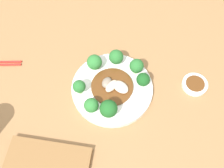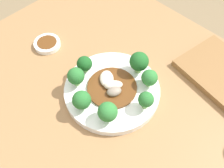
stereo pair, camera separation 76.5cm
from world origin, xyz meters
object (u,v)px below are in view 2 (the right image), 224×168
at_px(broccoli_south, 139,62).
at_px(sauce_dish, 47,44).
at_px(broccoli_northwest, 108,112).
at_px(broccoli_west, 146,100).
at_px(stirfry_center, 111,86).
at_px(plate, 112,90).
at_px(broccoli_north, 82,100).
at_px(cutting_board, 223,74).
at_px(broccoli_southwest, 149,78).
at_px(broccoli_northeast, 76,76).
at_px(broccoli_east, 85,64).

height_order(broccoli_south, sauce_dish, broccoli_south).
distance_m(broccoli_northwest, broccoli_west, 0.10).
height_order(broccoli_south, stirfry_center, broccoli_south).
xyz_separation_m(plate, broccoli_west, (-0.10, -0.02, 0.05)).
xyz_separation_m(broccoli_northwest, broccoli_north, (0.07, 0.02, -0.00)).
xyz_separation_m(broccoli_south, cutting_board, (-0.18, -0.18, -0.05)).
xyz_separation_m(broccoli_south, broccoli_west, (-0.09, 0.08, -0.01)).
distance_m(broccoli_west, stirfry_center, 0.11).
height_order(broccoli_west, broccoli_southwest, broccoli_west).
xyz_separation_m(broccoli_south, broccoli_northwest, (-0.05, 0.17, -0.01)).
bearing_deg(broccoli_north, cutting_board, -118.92).
xyz_separation_m(broccoli_south, broccoli_southwest, (-0.05, 0.02, -0.01)).
height_order(broccoli_north, stirfry_center, broccoli_north).
bearing_deg(broccoli_north, broccoli_northwest, -162.99).
relative_size(broccoli_northwest, broccoli_northeast, 0.99).
xyz_separation_m(broccoli_south, sauce_dish, (0.29, 0.11, -0.05)).
bearing_deg(broccoli_east, broccoli_northeast, 112.04).
bearing_deg(broccoli_northwest, broccoli_west, -115.67).
height_order(broccoli_south, cutting_board, broccoli_south).
bearing_deg(broccoli_northeast, stirfry_center, -142.59).
height_order(broccoli_southwest, broccoli_north, broccoli_north).
relative_size(broccoli_west, broccoli_east, 1.09).
height_order(plate, broccoli_north, broccoli_north).
bearing_deg(broccoli_southwest, broccoli_northeast, 44.15).
bearing_deg(cutting_board, stirfry_center, 54.60).
relative_size(broccoli_northwest, broccoli_southwest, 1.09).
distance_m(broccoli_northeast, sauce_dish, 0.21).
bearing_deg(broccoli_west, broccoli_east, 7.98).
distance_m(plate, sauce_dish, 0.28).
distance_m(broccoli_northwest, sauce_dish, 0.34).
bearing_deg(broccoli_northwest, broccoli_south, -74.33).
bearing_deg(broccoli_north, broccoli_west, -135.44).
height_order(broccoli_west, cutting_board, broccoli_west).
xyz_separation_m(broccoli_west, stirfry_center, (0.11, 0.02, -0.03)).
height_order(broccoli_northwest, broccoli_west, broccoli_northwest).
distance_m(plate, stirfry_center, 0.02).
relative_size(broccoli_north, stirfry_center, 0.42).
bearing_deg(broccoli_east, broccoli_southwest, -150.81).
height_order(broccoli_northeast, cutting_board, broccoli_northeast).
bearing_deg(broccoli_southwest, sauce_dish, 15.98).
distance_m(broccoli_southwest, stirfry_center, 0.11).
distance_m(broccoli_southwest, broccoli_north, 0.19).
height_order(broccoli_northwest, stirfry_center, broccoli_northwest).
height_order(broccoli_northeast, broccoli_east, broccoli_northeast).
bearing_deg(broccoli_north, stirfry_center, -96.21).
xyz_separation_m(broccoli_northwest, stirfry_center, (0.06, -0.07, -0.03)).
height_order(broccoli_northwest, broccoli_northeast, same).
height_order(stirfry_center, sauce_dish, stirfry_center).
bearing_deg(plate, broccoli_north, 82.21).
bearing_deg(broccoli_northwest, stirfry_center, -50.78).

